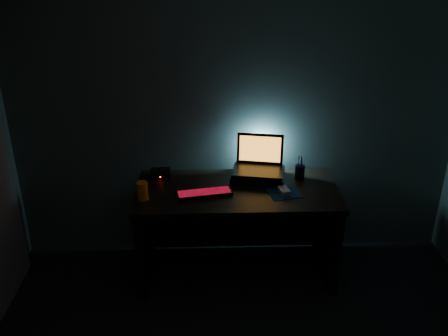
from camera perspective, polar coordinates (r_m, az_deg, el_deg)
name	(u,v)px	position (r m, az deg, el deg)	size (l,w,h in m)	color
room	(261,264)	(2.06, 4.23, -10.88)	(3.50, 4.00, 2.50)	black
desk	(236,215)	(3.87, 1.43, -5.44)	(1.50, 0.70, 0.75)	black
riser	(258,175)	(3.85, 3.90, -0.82)	(0.40, 0.30, 0.06)	black
laptop	(259,162)	(3.86, 4.01, 0.71)	(0.42, 0.35, 0.26)	black
keyboard	(204,193)	(3.62, -2.26, -2.88)	(0.41, 0.20, 0.02)	black
mousepad	(284,193)	(3.67, 6.84, -2.84)	(0.22, 0.20, 0.00)	navy
mouse	(284,191)	(3.66, 6.86, -2.58)	(0.07, 0.11, 0.03)	gray
pen_cup	(300,172)	(3.89, 8.66, -0.43)	(0.07, 0.07, 0.11)	black
juice_glass	(143,191)	(3.58, -9.30, -2.60)	(0.08, 0.08, 0.13)	orange
router	(160,173)	(3.91, -7.28, -0.63)	(0.16, 0.13, 0.05)	black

